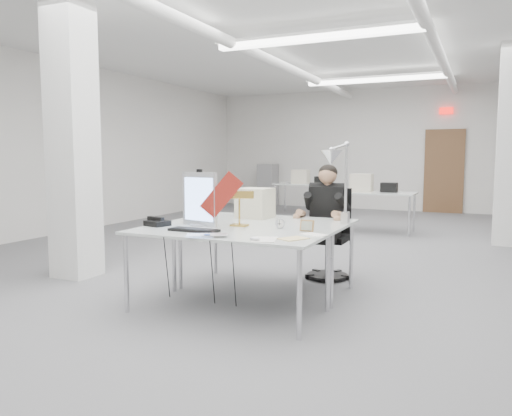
{
  "coord_description": "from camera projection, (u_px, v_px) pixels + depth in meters",
  "views": [
    {
      "loc": [
        2.1,
        -6.47,
        1.44
      ],
      "look_at": [
        0.06,
        -2.0,
        0.92
      ],
      "focal_mm": 35.0,
      "sensor_mm": 36.0,
      "label": 1
    }
  ],
  "objects": [
    {
      "name": "room_shell",
      "position": [
        319.0,
        137.0,
        6.81
      ],
      "size": [
        10.04,
        14.04,
        3.24
      ],
      "color": "#5D5D60",
      "rests_on": "ground"
    },
    {
      "name": "desk_main",
      "position": [
        227.0,
        233.0,
        4.54
      ],
      "size": [
        1.8,
        0.9,
        0.02
      ],
      "primitive_type": "cube",
      "color": "silver",
      "rests_on": "room_shell"
    },
    {
      "name": "desk_second",
      "position": [
        266.0,
        221.0,
        5.35
      ],
      "size": [
        1.8,
        0.9,
        0.02
      ],
      "primitive_type": "cube",
      "color": "silver",
      "rests_on": "room_shell"
    },
    {
      "name": "bg_desk_a",
      "position": [
        372.0,
        193.0,
        9.43
      ],
      "size": [
        1.6,
        0.8,
        0.02
      ],
      "primitive_type": "cube",
      "color": "silver",
      "rests_on": "room_shell"
    },
    {
      "name": "bg_desk_b",
      "position": [
        308.0,
        184.0,
        12.25
      ],
      "size": [
        1.6,
        0.8,
        0.02
      ],
      "primitive_type": "cube",
      "color": "silver",
      "rests_on": "room_shell"
    },
    {
      "name": "filing_cabinet",
      "position": [
        268.0,
        185.0,
        14.28
      ],
      "size": [
        0.45,
        0.55,
        1.2
      ],
      "primitive_type": "cube",
      "color": "gray",
      "rests_on": "room_shell"
    },
    {
      "name": "office_chair",
      "position": [
        328.0,
        234.0,
        5.83
      ],
      "size": [
        0.56,
        0.56,
        1.05
      ],
      "primitive_type": null,
      "rotation": [
        0.0,
        0.0,
        0.09
      ],
      "color": "black",
      "rests_on": "room_shell"
    },
    {
      "name": "seated_person",
      "position": [
        327.0,
        203.0,
        5.74
      ],
      "size": [
        0.53,
        0.64,
        0.89
      ],
      "primitive_type": null,
      "rotation": [
        0.0,
        0.0,
        0.09
      ],
      "color": "black",
      "rests_on": "office_chair"
    },
    {
      "name": "monitor",
      "position": [
        200.0,
        199.0,
        4.88
      ],
      "size": [
        0.42,
        0.13,
        0.53
      ],
      "primitive_type": "cube",
      "rotation": [
        0.0,
        0.0,
        -0.22
      ],
      "color": "silver",
      "rests_on": "desk_main"
    },
    {
      "name": "pennant",
      "position": [
        222.0,
        195.0,
        4.73
      ],
      "size": [
        0.4,
        0.15,
        0.45
      ],
      "primitive_type": "cube",
      "rotation": [
        0.0,
        -0.87,
        0.34
      ],
      "color": "maroon",
      "rests_on": "monitor"
    },
    {
      "name": "keyboard",
      "position": [
        194.0,
        230.0,
        4.53
      ],
      "size": [
        0.47,
        0.16,
        0.02
      ],
      "primitive_type": "cube",
      "rotation": [
        0.0,
        0.0,
        -0.01
      ],
      "color": "black",
      "rests_on": "desk_main"
    },
    {
      "name": "laptop",
      "position": [
        207.0,
        237.0,
        4.16
      ],
      "size": [
        0.41,
        0.36,
        0.03
      ],
      "primitive_type": "imported",
      "rotation": [
        0.0,
        0.0,
        0.51
      ],
      "color": "silver",
      "rests_on": "desk_main"
    },
    {
      "name": "mouse",
      "position": [
        255.0,
        239.0,
        4.03
      ],
      "size": [
        0.1,
        0.07,
        0.03
      ],
      "primitive_type": "ellipsoid",
      "rotation": [
        0.0,
        0.0,
        -0.23
      ],
      "color": "silver",
      "rests_on": "desk_main"
    },
    {
      "name": "bankers_lamp",
      "position": [
        239.0,
        209.0,
        4.86
      ],
      "size": [
        0.31,
        0.22,
        0.33
      ],
      "primitive_type": null,
      "rotation": [
        0.0,
        0.0,
        0.39
      ],
      "color": "gold",
      "rests_on": "desk_main"
    },
    {
      "name": "desk_phone",
      "position": [
        157.0,
        223.0,
        4.89
      ],
      "size": [
        0.25,
        0.23,
        0.05
      ],
      "primitive_type": "cube",
      "rotation": [
        0.0,
        0.0,
        -0.27
      ],
      "color": "black",
      "rests_on": "desk_main"
    },
    {
      "name": "picture_frame_left",
      "position": [
        191.0,
        218.0,
        5.12
      ],
      "size": [
        0.13,
        0.04,
        0.1
      ],
      "primitive_type": "cube",
      "rotation": [
        -0.21,
        0.0,
        -0.12
      ],
      "color": "#A78548",
      "rests_on": "desk_main"
    },
    {
      "name": "picture_frame_right",
      "position": [
        307.0,
        226.0,
        4.52
      ],
      "size": [
        0.14,
        0.05,
        0.11
      ],
      "primitive_type": "cube",
      "rotation": [
        -0.21,
        0.0,
        -0.12
      ],
      "color": "#AD7E4A",
      "rests_on": "desk_main"
    },
    {
      "name": "desk_clock",
      "position": [
        280.0,
        223.0,
        4.7
      ],
      "size": [
        0.1,
        0.06,
        0.1
      ],
      "primitive_type": "cylinder",
      "rotation": [
        1.57,
        0.0,
        0.33
      ],
      "color": "#B4B4B9",
      "rests_on": "desk_main"
    },
    {
      "name": "paper_stack_a",
      "position": [
        265.0,
        239.0,
        4.08
      ],
      "size": [
        0.25,
        0.31,
        0.01
      ],
      "primitive_type": "cube",
      "rotation": [
        0.0,
        0.0,
        0.26
      ],
      "color": "silver",
      "rests_on": "desk_main"
    },
    {
      "name": "paper_stack_b",
      "position": [
        293.0,
        239.0,
        4.12
      ],
      "size": [
        0.26,
        0.28,
        0.01
      ],
      "primitive_type": "cube",
      "rotation": [
        0.0,
        0.0,
        -0.5
      ],
      "color": "#DAC182",
      "rests_on": "desk_main"
    },
    {
      "name": "paper_stack_c",
      "position": [
        314.0,
        235.0,
        4.32
      ],
      "size": [
        0.25,
        0.22,
        0.01
      ],
      "primitive_type": "cube",
      "rotation": [
        0.0,
        0.0,
        -0.42
      ],
      "color": "white",
      "rests_on": "desk_main"
    },
    {
      "name": "beige_monitor",
      "position": [
        255.0,
        203.0,
        5.51
      ],
      "size": [
        0.37,
        0.35,
        0.33
      ],
      "primitive_type": "cube",
      "rotation": [
        0.0,
        0.0,
        -0.06
      ],
      "color": "beige",
      "rests_on": "desk_second"
    },
    {
      "name": "architect_lamp",
      "position": [
        339.0,
        185.0,
        4.78
      ],
      "size": [
        0.42,
        0.66,
        0.8
      ],
      "primitive_type": null,
      "rotation": [
        0.0,
        0.0,
        -0.36
      ],
      "color": "silver",
      "rests_on": "desk_second"
    }
  ]
}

